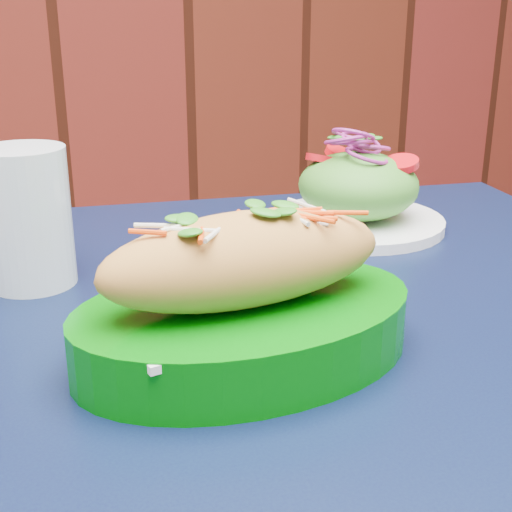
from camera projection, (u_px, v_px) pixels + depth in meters
name	position (u px, v px, depth m)	size (l,w,h in m)	color
cafe_table	(296.00, 412.00, 0.62)	(0.92, 0.92, 0.75)	black
banh_mi_basket	(245.00, 300.00, 0.52)	(0.27, 0.18, 0.12)	#006505
salad_plate	(358.00, 192.00, 0.83)	(0.20, 0.20, 0.12)	white
water_glass	(27.00, 218.00, 0.65)	(0.08, 0.08, 0.13)	silver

